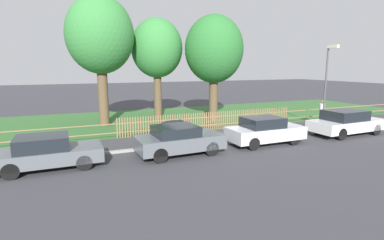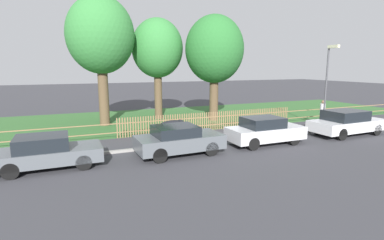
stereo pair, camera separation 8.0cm
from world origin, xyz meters
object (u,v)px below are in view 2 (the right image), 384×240
at_px(parked_car_silver_hatchback, 47,152).
at_px(tree_behind_motorcycle, 157,49).
at_px(parked_car_navy_estate, 265,131).
at_px(parked_car_red_compact, 347,122).
at_px(tree_mid_park, 214,50).
at_px(tree_nearest_kerb, 100,36).
at_px(pedestrian_near_fence, 322,111).
at_px(parked_car_black_saloon, 179,140).
at_px(street_lamp, 328,76).
at_px(covered_motorcycle, 174,128).

relative_size(parked_car_silver_hatchback, tree_behind_motorcycle, 0.54).
xyz_separation_m(parked_car_navy_estate, parked_car_red_compact, (5.69, -0.06, 0.02)).
bearing_deg(parked_car_silver_hatchback, tree_mid_park, 32.61).
xyz_separation_m(tree_nearest_kerb, pedestrian_near_fence, (13.61, -5.68, -4.91)).
xyz_separation_m(parked_car_silver_hatchback, parked_car_navy_estate, (10.08, -0.20, 0.04)).
distance_m(tree_mid_park, pedestrian_near_fence, 8.54).
bearing_deg(parked_car_navy_estate, tree_mid_park, 84.15).
relative_size(parked_car_navy_estate, parked_car_red_compact, 0.85).
relative_size(parked_car_black_saloon, parked_car_red_compact, 0.85).
xyz_separation_m(parked_car_black_saloon, parked_car_red_compact, (10.39, -0.03, 0.04)).
distance_m(parked_car_black_saloon, tree_behind_motorcycle, 10.65).
height_order(parked_car_black_saloon, parked_car_red_compact, parked_car_red_compact).
height_order(parked_car_black_saloon, tree_mid_park, tree_mid_park).
bearing_deg(pedestrian_near_fence, street_lamp, -28.15).
distance_m(tree_nearest_kerb, tree_behind_motorcycle, 4.30).
relative_size(tree_nearest_kerb, street_lamp, 1.61).
height_order(parked_car_navy_estate, street_lamp, street_lamp).
relative_size(parked_car_black_saloon, covered_motorcycle, 2.01).
bearing_deg(parked_car_black_saloon, parked_car_red_compact, -2.05).
height_order(tree_behind_motorcycle, pedestrian_near_fence, tree_behind_motorcycle).
xyz_separation_m(parked_car_red_compact, tree_mid_park, (-4.95, 7.31, 4.36)).
bearing_deg(tree_nearest_kerb, parked_car_silver_hatchback, -110.96).
relative_size(covered_motorcycle, pedestrian_near_fence, 1.16).
bearing_deg(parked_car_silver_hatchback, pedestrian_near_fence, 7.97).
bearing_deg(tree_mid_park, parked_car_navy_estate, -95.82).
distance_m(parked_car_black_saloon, parked_car_navy_estate, 4.70).
bearing_deg(parked_car_silver_hatchback, covered_motorcycle, 21.66).
distance_m(tree_behind_motorcycle, street_lamp, 11.82).
bearing_deg(parked_car_navy_estate, covered_motorcycle, 145.97).
bearing_deg(tree_behind_motorcycle, pedestrian_near_fence, -35.41).
bearing_deg(parked_car_red_compact, parked_car_navy_estate, 177.78).
bearing_deg(tree_behind_motorcycle, covered_motorcycle, -99.54).
xyz_separation_m(covered_motorcycle, street_lamp, (9.99, -0.85, 2.67)).
relative_size(parked_car_red_compact, tree_behind_motorcycle, 0.62).
relative_size(tree_behind_motorcycle, pedestrian_near_fence, 4.36).
distance_m(parked_car_silver_hatchback, parked_car_black_saloon, 5.38).
xyz_separation_m(covered_motorcycle, tree_nearest_kerb, (-2.97, 5.69, 5.21)).
height_order(parked_car_silver_hatchback, tree_mid_park, tree_mid_park).
relative_size(covered_motorcycle, tree_behind_motorcycle, 0.27).
relative_size(parked_car_navy_estate, street_lamp, 0.76).
relative_size(parked_car_navy_estate, tree_nearest_kerb, 0.47).
height_order(parked_car_navy_estate, covered_motorcycle, parked_car_navy_estate).
relative_size(parked_car_black_saloon, parked_car_navy_estate, 1.00).
distance_m(parked_car_navy_estate, covered_motorcycle, 4.80).
bearing_deg(parked_car_silver_hatchback, parked_car_navy_estate, -1.66).
bearing_deg(parked_car_red_compact, covered_motorcycle, 162.52).
bearing_deg(parked_car_black_saloon, street_lamp, 8.01).
distance_m(parked_car_red_compact, tree_nearest_kerb, 16.04).
distance_m(parked_car_silver_hatchback, parked_car_navy_estate, 10.08).
xyz_separation_m(parked_car_navy_estate, covered_motorcycle, (-3.98, 2.69, -0.06)).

